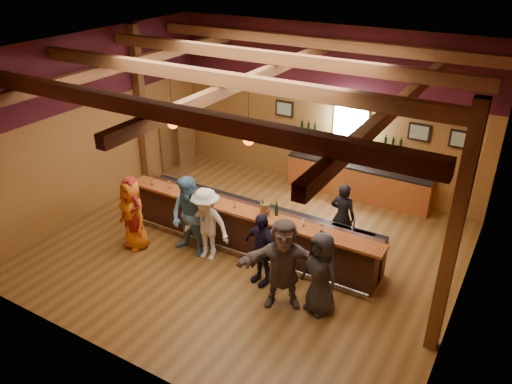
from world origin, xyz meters
TOP-DOWN VIEW (x-y plane):
  - room at (0.00, 0.06)m, footprint 9.04×9.00m
  - bar_counter at (0.02, 0.15)m, footprint 6.30×1.07m
  - back_bar_cabinet at (1.20, 3.72)m, footprint 4.00×0.52m
  - window at (0.80, 3.95)m, footprint 0.95×0.09m
  - framed_pictures at (1.67, 3.94)m, footprint 5.35×0.05m
  - wine_shelves at (0.80, 3.88)m, footprint 3.00×0.18m
  - pendant_lights at (0.00, 0.00)m, footprint 4.24×0.24m
  - stainless_fridge at (-4.10, 2.60)m, footprint 0.70×0.70m
  - customer_orange at (-2.34, -1.22)m, footprint 0.94×0.74m
  - customer_redvest at (-2.32, -1.27)m, footprint 0.72×0.55m
  - customer_denim at (-1.06, -0.80)m, footprint 0.96×0.78m
  - customer_white at (-0.64, -0.76)m, footprint 1.15×0.71m
  - customer_navy at (0.84, -0.92)m, footprint 1.02×0.66m
  - customer_brown at (1.55, -1.32)m, footprint 1.82×1.28m
  - customer_dark at (2.24, -1.13)m, footprint 0.97×0.81m
  - bartender at (1.76, 1.17)m, footprint 0.59×0.39m
  - ice_bucket at (0.43, -0.05)m, footprint 0.21×0.21m
  - bottle_a at (0.39, -0.07)m, footprint 0.07×0.07m
  - bottle_b at (0.70, -0.02)m, footprint 0.07×0.07m
  - glass_a at (-2.62, -0.22)m, footprint 0.08×0.08m
  - glass_b at (-2.12, -0.17)m, footprint 0.09×0.09m
  - glass_c at (-1.63, -0.21)m, footprint 0.08×0.08m
  - glass_d at (-0.85, -0.29)m, footprint 0.08×0.08m
  - glass_e at (-0.26, -0.18)m, footprint 0.07×0.07m
  - glass_f at (0.56, -0.14)m, footprint 0.07×0.07m
  - glass_g at (1.40, -0.13)m, footprint 0.08×0.08m
  - glass_h at (1.80, -0.14)m, footprint 0.09×0.09m

SIDE VIEW (x-z plane):
  - back_bar_cabinet at x=1.20m, z-range 0.00..0.95m
  - bar_counter at x=0.02m, z-range -0.03..1.08m
  - bartender at x=1.76m, z-range 0.00..1.61m
  - customer_navy at x=0.84m, z-range 0.00..1.62m
  - customer_dark at x=2.24m, z-range 0.00..1.70m
  - customer_orange at x=-2.34m, z-range 0.00..1.71m
  - customer_white at x=-0.64m, z-range 0.00..1.72m
  - customer_redvest at x=-2.32m, z-range 0.00..1.78m
  - stainless_fridge at x=-4.10m, z-range 0.00..1.80m
  - customer_denim at x=-1.06m, z-range 0.00..1.89m
  - customer_brown at x=1.55m, z-range 0.00..1.89m
  - ice_bucket at x=0.43m, z-range 1.11..1.34m
  - glass_f at x=0.56m, z-range 1.15..1.31m
  - glass_e at x=-0.26m, z-range 1.15..1.31m
  - glass_c at x=-1.63m, z-range 1.15..1.32m
  - glass_g at x=1.40m, z-range 1.15..1.32m
  - bottle_a at x=0.39m, z-range 1.08..1.39m
  - glass_a at x=-2.62m, z-range 1.15..1.33m
  - bottle_b at x=0.70m, z-range 1.07..1.41m
  - glass_d at x=-0.85m, z-range 1.15..1.34m
  - glass_b at x=-2.12m, z-range 1.15..1.35m
  - glass_h at x=1.80m, z-range 1.15..1.35m
  - wine_shelves at x=0.80m, z-range 1.47..1.77m
  - window at x=0.80m, z-range 1.57..2.52m
  - framed_pictures at x=1.67m, z-range 1.88..2.33m
  - pendant_lights at x=0.00m, z-range 2.02..3.39m
  - room at x=0.00m, z-range 0.95..5.47m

